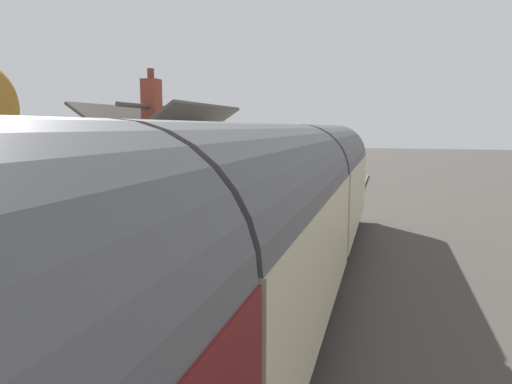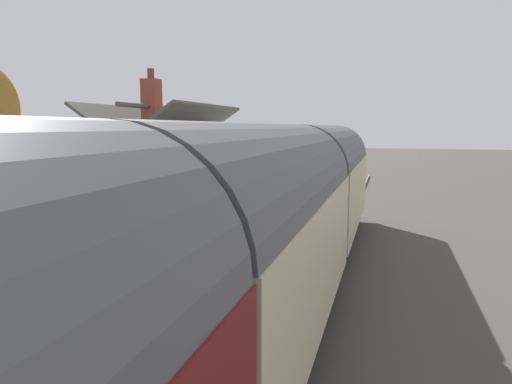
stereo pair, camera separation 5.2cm
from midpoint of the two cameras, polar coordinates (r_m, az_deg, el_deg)
name	(u,v)px [view 1 (the left image)]	position (r m, az deg, el deg)	size (l,w,h in m)	color
ground_plane	(286,253)	(15.68, 3.71, -7.61)	(160.00, 160.00, 0.00)	#423D38
platform	(172,233)	(16.96, -10.47, -5.07)	(32.00, 6.49, 0.84)	gray
platform_edge_coping	(253,227)	(15.76, -0.47, -4.35)	(32.00, 0.36, 0.02)	beige
rail_near	(334,255)	(15.41, 9.66, -7.73)	(52.00, 0.08, 0.14)	gray
rail_far	(292,252)	(15.63, 4.36, -7.41)	(52.00, 0.08, 0.14)	gray
train	(263,232)	(8.97, 0.75, -5.00)	(25.40, 2.73, 4.32)	black
station_building	(166,175)	(17.78, -11.21, 2.05)	(6.23, 3.91, 5.44)	silver
bench_platform_end	(135,247)	(11.75, -14.93, -6.63)	(1.41, 0.47, 0.88)	teal
bench_mid_platform	(257,186)	(23.00, 0.12, 0.79)	(1.41, 0.47, 0.88)	teal
bench_near_building	(269,181)	(25.15, 1.53, 1.42)	(1.41, 0.47, 0.88)	teal
planter_edge_near	(66,266)	(11.24, -22.70, -8.53)	(0.38, 0.38, 0.65)	gray
planter_by_door	(166,239)	(11.97, -11.32, -5.73)	(0.77, 0.77, 1.09)	#9E5138
station_sign_board	(47,268)	(8.08, -24.83, -8.63)	(0.96, 0.06, 1.57)	black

